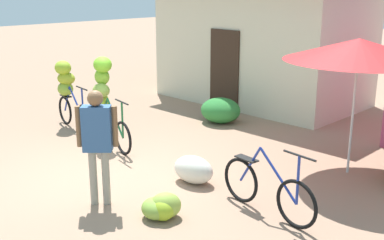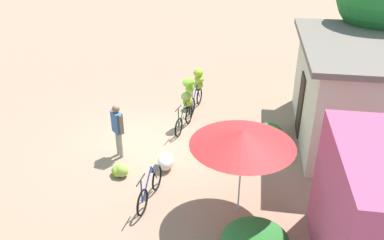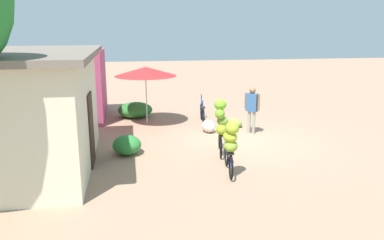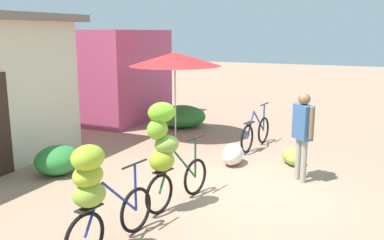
% 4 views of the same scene
% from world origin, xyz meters
% --- Properties ---
extents(ground_plane, '(60.00, 60.00, 0.00)m').
position_xyz_m(ground_plane, '(0.00, 0.00, 0.00)').
color(ground_plane, '#9D7B62').
extents(building_low, '(5.66, 3.48, 3.14)m').
position_xyz_m(building_low, '(-1.50, 6.15, 1.59)').
color(building_low, beige).
rests_on(building_low, ground).
extents(shop_pink, '(3.20, 2.80, 2.81)m').
position_xyz_m(shop_pink, '(4.18, 5.98, 1.40)').
color(shop_pink, '#B4466E').
rests_on(shop_pink, ground).
extents(hedge_bush_front_left, '(0.94, 0.86, 0.57)m').
position_xyz_m(hedge_bush_front_left, '(-0.78, 3.70, 0.28)').
color(hedge_bush_front_left, '#2D7C35').
rests_on(hedge_bush_front_left, ground).
extents(hedge_bush_front_right, '(1.31, 1.44, 0.63)m').
position_xyz_m(hedge_bush_front_right, '(4.00, 3.35, 0.32)').
color(hedge_bush_front_right, '#2B742E').
rests_on(hedge_bush_front_right, ground).
extents(market_umbrella, '(2.37, 2.37, 2.25)m').
position_xyz_m(market_umbrella, '(2.77, 2.92, 2.07)').
color(market_umbrella, beige).
rests_on(market_umbrella, ground).
extents(bicycle_leftmost, '(1.59, 0.46, 1.46)m').
position_xyz_m(bicycle_leftmost, '(-2.96, 1.10, 0.89)').
color(bicycle_leftmost, black).
rests_on(bicycle_leftmost, ground).
extents(bicycle_near_pile, '(1.57, 0.55, 1.72)m').
position_xyz_m(bicycle_near_pile, '(-1.39, 0.96, 1.02)').
color(bicycle_near_pile, black).
rests_on(bicycle_near_pile, ground).
extents(bicycle_center_loaded, '(1.67, 0.25, 1.01)m').
position_xyz_m(bicycle_center_loaded, '(2.70, 0.72, 0.36)').
color(bicycle_center_loaded, black).
rests_on(bicycle_center_loaded, ground).
extents(banana_pile_on_ground, '(0.63, 0.64, 0.35)m').
position_xyz_m(banana_pile_on_ground, '(1.77, -0.39, 0.16)').
color(banana_pile_on_ground, '#96BA28').
rests_on(banana_pile_on_ground, ground).
extents(produce_sack, '(0.75, 0.52, 0.44)m').
position_xyz_m(produce_sack, '(1.23, 0.78, 0.22)').
color(produce_sack, silver).
rests_on(produce_sack, ground).
extents(person_vendor, '(0.43, 0.43, 1.67)m').
position_xyz_m(person_vendor, '(0.81, -0.70, 1.03)').
color(person_vendor, gray).
rests_on(person_vendor, ground).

